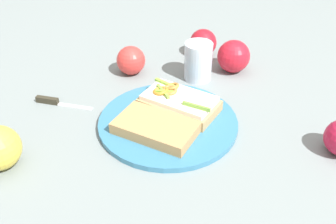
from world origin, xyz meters
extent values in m
plane|color=slate|center=(0.00, 0.00, 0.00)|extent=(2.00, 2.00, 0.00)
cylinder|color=teal|center=(0.00, 0.00, 0.01)|extent=(0.28, 0.28, 0.01)
cube|color=tan|center=(0.01, -0.04, 0.02)|extent=(0.18, 0.13, 0.02)
cube|color=#F5DDCD|center=(0.01, -0.04, 0.04)|extent=(0.16, 0.12, 0.01)
torus|color=#B47733|center=(0.05, -0.05, 0.05)|extent=(0.05, 0.05, 0.02)
torus|color=#BB7036|center=(0.04, -0.04, 0.05)|extent=(0.04, 0.04, 0.02)
torus|color=#B68028|center=(0.05, -0.03, 0.05)|extent=(0.04, 0.04, 0.02)
cube|color=#83B639|center=(0.07, -0.05, 0.05)|extent=(0.06, 0.02, 0.01)
cube|color=#70A63D|center=(-0.04, -0.04, 0.05)|extent=(0.06, 0.03, 0.01)
cube|color=#7FBC37|center=(0.04, -0.03, 0.05)|extent=(0.03, 0.03, 0.01)
cube|color=#77AB3C|center=(0.05, -0.03, 0.05)|extent=(0.05, 0.02, 0.01)
cube|color=#AB8251|center=(-0.01, 0.04, 0.02)|extent=(0.18, 0.14, 0.02)
sphere|color=red|center=(0.22, -0.07, 0.04)|extent=(0.08, 0.08, 0.07)
sphere|color=#A91622|center=(0.17, -0.27, 0.04)|extent=(0.10, 0.10, 0.07)
sphere|color=red|center=(0.06, -0.27, 0.04)|extent=(0.11, 0.11, 0.08)
cylinder|color=silver|center=(0.09, -0.18, 0.05)|extent=(0.07, 0.07, 0.09)
cube|color=silver|center=(0.18, 0.11, 0.00)|extent=(0.07, 0.05, 0.00)
cube|color=#2F2C20|center=(0.24, 0.14, 0.01)|extent=(0.05, 0.04, 0.01)
camera|label=1|loc=(-0.47, 0.42, 0.48)|focal=41.68mm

